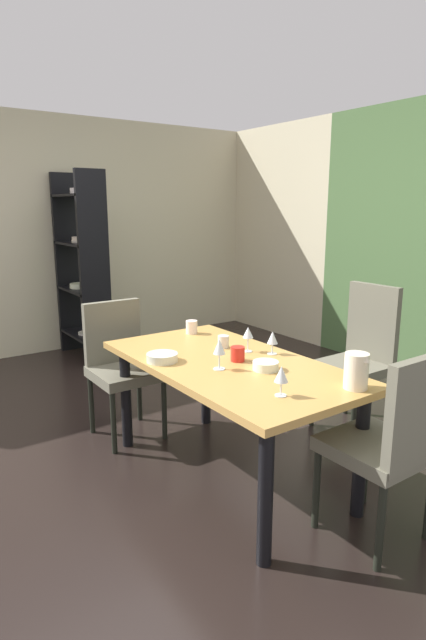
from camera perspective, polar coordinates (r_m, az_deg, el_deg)
ground_plane at (r=3.71m, az=-7.44°, el=-12.86°), size 5.24×5.65×0.02m
back_panel_interior at (r=6.40m, az=7.26°, el=9.92°), size 1.74×0.10×2.55m
left_interior_panel at (r=5.76m, az=-19.99°, el=8.95°), size 0.10×5.65×2.55m
dining_table at (r=2.91m, az=1.78°, el=-6.43°), size 1.62×0.85×0.72m
chair_head_far at (r=3.76m, az=16.55°, el=-3.45°), size 0.44×0.45×1.05m
chair_right_far at (r=2.52m, az=19.71°, el=-12.63°), size 0.44×0.44×0.96m
chair_left_near at (r=3.57m, az=-10.50°, el=-4.61°), size 0.45×0.44×0.94m
display_shelf at (r=5.44m, az=-14.81°, el=5.95°), size 0.77×0.31×1.95m
wine_glass_center at (r=3.04m, az=4.02°, el=-1.54°), size 0.06×0.06×0.16m
wine_glass_south at (r=2.70m, az=0.71°, el=-3.19°), size 0.07×0.07×0.17m
wine_glass_east at (r=3.01m, az=6.82°, el=-2.09°), size 0.06×0.06×0.14m
wine_glass_near_shelf at (r=2.35m, az=7.82°, el=-6.24°), size 0.07×0.07×0.15m
serving_bowl_corner at (r=2.73m, az=6.03°, el=-5.21°), size 0.14×0.14×0.05m
serving_bowl_left at (r=2.88m, az=-5.83°, el=-4.28°), size 0.18×0.18×0.05m
cup_rear at (r=2.87m, az=2.84°, el=-3.89°), size 0.08×0.08×0.08m
cup_near_window at (r=3.14m, az=1.19°, el=-2.49°), size 0.07×0.07×0.08m
cup_front at (r=3.48m, az=-2.46°, el=-0.81°), size 0.08×0.08×0.09m
pitcher_right at (r=2.53m, az=16.07°, el=-5.59°), size 0.13×0.12×0.18m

